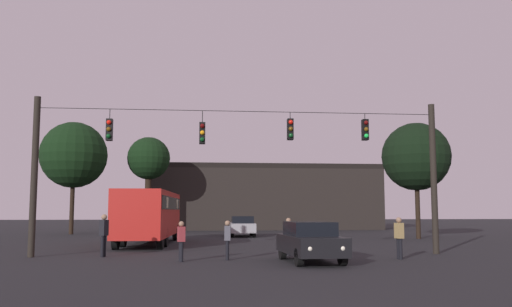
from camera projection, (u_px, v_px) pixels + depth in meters
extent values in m
plane|color=black|center=(231.00, 243.00, 32.11)|extent=(168.00, 168.00, 0.00)
cylinder|color=black|center=(34.00, 176.00, 22.87)|extent=(0.28, 0.28, 6.83)
cylinder|color=black|center=(434.00, 178.00, 24.59)|extent=(0.28, 0.28, 6.83)
cylinder|color=black|center=(241.00, 111.00, 24.04)|extent=(17.63, 0.02, 0.02)
cylinder|color=black|center=(110.00, 114.00, 23.46)|extent=(0.03, 0.03, 0.43)
cube|color=black|center=(109.00, 130.00, 23.38)|extent=(0.26, 0.32, 0.95)
sphere|color=red|center=(109.00, 122.00, 23.24)|extent=(0.20, 0.20, 0.20)
sphere|color=#5B3D0C|center=(109.00, 129.00, 23.21)|extent=(0.20, 0.20, 0.20)
sphere|color=#0C4219|center=(108.00, 136.00, 23.17)|extent=(0.20, 0.20, 0.20)
cylinder|color=black|center=(202.00, 117.00, 23.84)|extent=(0.03, 0.03, 0.53)
cube|color=black|center=(202.00, 133.00, 23.77)|extent=(0.26, 0.32, 0.95)
sphere|color=#510A0A|center=(202.00, 126.00, 23.62)|extent=(0.20, 0.20, 0.20)
sphere|color=orange|center=(202.00, 133.00, 23.59)|extent=(0.20, 0.20, 0.20)
sphere|color=#0C4219|center=(202.00, 139.00, 23.56)|extent=(0.20, 0.20, 0.20)
cylinder|color=black|center=(290.00, 116.00, 24.24)|extent=(0.03, 0.03, 0.30)
cube|color=black|center=(290.00, 129.00, 24.17)|extent=(0.26, 0.32, 0.95)
sphere|color=red|center=(291.00, 122.00, 24.02)|extent=(0.20, 0.20, 0.20)
sphere|color=#5B3D0C|center=(291.00, 129.00, 23.99)|extent=(0.20, 0.20, 0.20)
sphere|color=#0C4219|center=(291.00, 135.00, 23.96)|extent=(0.20, 0.20, 0.20)
cylinder|color=black|center=(365.00, 117.00, 24.57)|extent=(0.03, 0.03, 0.27)
cube|color=black|center=(365.00, 130.00, 24.51)|extent=(0.26, 0.32, 0.95)
sphere|color=#510A0A|center=(366.00, 123.00, 24.36)|extent=(0.20, 0.20, 0.20)
sphere|color=#5B3D0C|center=(366.00, 129.00, 24.33)|extent=(0.20, 0.20, 0.20)
sphere|color=#1EE04C|center=(366.00, 136.00, 24.30)|extent=(0.20, 0.20, 0.20)
cube|color=#B21E19|center=(150.00, 214.00, 31.20)|extent=(2.93, 11.09, 2.50)
cube|color=black|center=(150.00, 203.00, 31.27)|extent=(2.94, 10.43, 0.70)
cylinder|color=black|center=(141.00, 233.00, 34.94)|extent=(0.32, 1.01, 1.00)
cylinder|color=black|center=(175.00, 233.00, 35.07)|extent=(0.32, 1.01, 1.00)
cylinder|color=black|center=(123.00, 238.00, 28.82)|extent=(0.32, 1.01, 1.00)
cylinder|color=black|center=(165.00, 237.00, 28.95)|extent=(0.32, 1.01, 1.00)
cylinder|color=black|center=(116.00, 240.00, 26.86)|extent=(0.32, 1.01, 1.00)
cylinder|color=black|center=(161.00, 239.00, 26.99)|extent=(0.32, 1.01, 1.00)
cube|color=beige|center=(157.00, 204.00, 34.54)|extent=(2.59, 0.90, 0.56)
cube|color=beige|center=(143.00, 203.00, 28.54)|extent=(2.59, 0.90, 0.56)
cube|color=black|center=(311.00, 245.00, 20.34)|extent=(2.04, 4.40, 0.68)
cube|color=black|center=(309.00, 229.00, 20.55)|extent=(1.71, 2.41, 0.52)
cylinder|color=black|center=(343.00, 257.00, 19.03)|extent=(0.26, 0.65, 0.64)
cylinder|color=black|center=(299.00, 257.00, 18.79)|extent=(0.26, 0.65, 0.64)
cylinder|color=black|center=(321.00, 251.00, 21.82)|extent=(0.26, 0.65, 0.64)
cylinder|color=black|center=(283.00, 251.00, 21.58)|extent=(0.26, 0.65, 0.64)
sphere|color=white|center=(343.00, 248.00, 18.36)|extent=(0.18, 0.18, 0.18)
sphere|color=white|center=(310.00, 249.00, 18.19)|extent=(0.18, 0.18, 0.18)
cube|color=#99999E|center=(242.00, 228.00, 40.49)|extent=(1.86, 4.33, 0.68)
cube|color=black|center=(242.00, 220.00, 40.40)|extent=(1.62, 2.34, 0.52)
cylinder|color=black|center=(231.00, 231.00, 41.79)|extent=(0.23, 0.64, 0.64)
cylinder|color=black|center=(251.00, 231.00, 41.92)|extent=(0.23, 0.64, 0.64)
cylinder|color=black|center=(232.00, 233.00, 38.98)|extent=(0.23, 0.64, 0.64)
cylinder|color=black|center=(254.00, 233.00, 39.11)|extent=(0.23, 0.64, 0.64)
sphere|color=white|center=(233.00, 227.00, 42.52)|extent=(0.18, 0.18, 0.18)
sphere|color=white|center=(248.00, 227.00, 42.62)|extent=(0.18, 0.18, 0.18)
cylinder|color=black|center=(289.00, 246.00, 23.44)|extent=(0.14, 0.14, 0.80)
cylinder|color=black|center=(288.00, 246.00, 23.59)|extent=(0.14, 0.14, 0.80)
cube|color=maroon|center=(288.00, 230.00, 23.59)|extent=(0.34, 0.42, 0.60)
sphere|color=#8C6B51|center=(288.00, 220.00, 23.63)|extent=(0.22, 0.22, 0.22)
cylinder|color=black|center=(181.00, 252.00, 20.66)|extent=(0.14, 0.14, 0.76)
cylinder|color=black|center=(181.00, 252.00, 20.51)|extent=(0.14, 0.14, 0.76)
cube|color=maroon|center=(181.00, 234.00, 20.65)|extent=(0.33, 0.41, 0.57)
sphere|color=#8C6B51|center=(181.00, 224.00, 20.69)|extent=(0.21, 0.21, 0.21)
cylinder|color=black|center=(398.00, 249.00, 21.70)|extent=(0.14, 0.14, 0.83)
cylinder|color=black|center=(401.00, 249.00, 21.55)|extent=(0.14, 0.14, 0.83)
cube|color=#997F4C|center=(399.00, 231.00, 21.70)|extent=(0.32, 0.41, 0.62)
sphere|color=#8C6B51|center=(399.00, 220.00, 21.74)|extent=(0.22, 0.22, 0.22)
cylinder|color=black|center=(102.00, 246.00, 22.63)|extent=(0.14, 0.14, 0.89)
cylinder|color=black|center=(104.00, 246.00, 22.78)|extent=(0.14, 0.14, 0.89)
cube|color=black|center=(104.00, 228.00, 22.79)|extent=(0.36, 0.42, 0.66)
sphere|color=#8C6B51|center=(104.00, 217.00, 22.84)|extent=(0.24, 0.24, 0.24)
cylinder|color=black|center=(227.00, 250.00, 21.20)|extent=(0.14, 0.14, 0.77)
cylinder|color=black|center=(227.00, 250.00, 21.36)|extent=(0.14, 0.14, 0.77)
cube|color=#4C4C56|center=(227.00, 233.00, 21.35)|extent=(0.26, 0.37, 0.57)
sphere|color=#8C6B51|center=(228.00, 223.00, 21.39)|extent=(0.21, 0.21, 0.21)
cube|color=black|center=(263.00, 200.00, 57.42)|extent=(23.49, 9.20, 6.11)
cube|color=black|center=(263.00, 169.00, 57.77)|extent=(23.49, 9.20, 0.50)
cylinder|color=black|center=(148.00, 203.00, 47.44)|extent=(0.55, 0.55, 5.24)
sphere|color=black|center=(149.00, 158.00, 47.85)|extent=(3.77, 3.77, 3.77)
cylinder|color=black|center=(418.00, 209.00, 37.40)|extent=(0.32, 0.32, 4.04)
sphere|color=black|center=(416.00, 157.00, 37.79)|extent=(4.76, 4.76, 4.76)
cylinder|color=black|center=(72.00, 206.00, 44.37)|extent=(0.35, 0.35, 4.62)
sphere|color=black|center=(74.00, 155.00, 44.82)|extent=(5.49, 5.49, 5.49)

